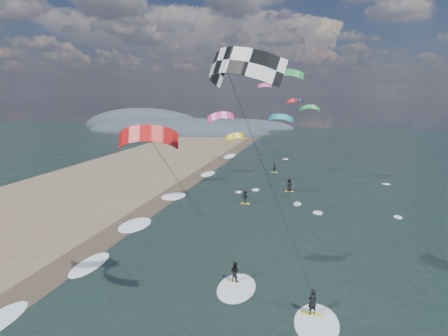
# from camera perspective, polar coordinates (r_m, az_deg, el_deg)

# --- Properties ---
(ground) EXTENTS (260.00, 260.00, 0.00)m
(ground) POSITION_cam_1_polar(r_m,az_deg,el_deg) (23.05, -5.38, -23.58)
(ground) COLOR black
(ground) RESTS_ON ground
(wet_sand_strip) EXTENTS (3.00, 240.00, 0.00)m
(wet_sand_strip) POSITION_cam_1_polar(r_m,az_deg,el_deg) (35.87, -18.46, -10.77)
(wet_sand_strip) COLOR #382D23
(wet_sand_strip) RESTS_ON ground
(coastal_hills) EXTENTS (80.00, 41.00, 15.00)m
(coastal_hills) POSITION_cam_1_polar(r_m,az_deg,el_deg) (136.32, -8.02, 5.79)
(coastal_hills) COLOR #3D4756
(coastal_hills) RESTS_ON ground
(kitesurfer_near_a) EXTENTS (7.70, 9.28, 15.47)m
(kitesurfer_near_a) POSITION_cam_1_polar(r_m,az_deg,el_deg) (16.58, 3.75, 5.64)
(kitesurfer_near_a) COLOR yellow
(kitesurfer_near_a) RESTS_ON ground
(kitesurfer_near_b) EXTENTS (6.83, 8.51, 12.29)m
(kitesurfer_near_b) POSITION_cam_1_polar(r_m,az_deg,el_deg) (21.92, -6.32, -4.03)
(kitesurfer_near_b) COLOR yellow
(kitesurfer_near_b) RESTS_ON ground
(far_kitesurfers) EXTENTS (5.84, 19.70, 1.74)m
(far_kitesurfers) POSITION_cam_1_polar(r_m,az_deg,el_deg) (50.37, 6.60, -2.83)
(far_kitesurfers) COLOR yellow
(far_kitesurfers) RESTS_ON ground
(bg_kite_field) EXTENTS (13.47, 67.41, 10.63)m
(bg_kite_field) POSITION_cam_1_polar(r_m,az_deg,el_deg) (71.80, 8.77, 9.84)
(bg_kite_field) COLOR green
(bg_kite_field) RESTS_ON ground
(shoreline_surf) EXTENTS (2.40, 79.40, 0.11)m
(shoreline_surf) POSITION_cam_1_polar(r_m,az_deg,el_deg) (39.11, -13.19, -8.61)
(shoreline_surf) COLOR white
(shoreline_surf) RESTS_ON ground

